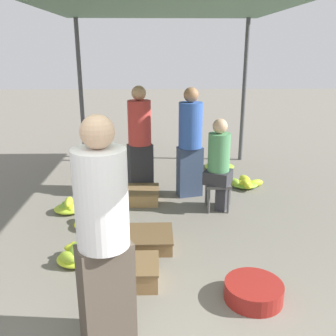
{
  "coord_description": "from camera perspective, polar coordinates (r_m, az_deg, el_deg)",
  "views": [
    {
      "loc": [
        -0.11,
        -1.52,
        2.18
      ],
      "look_at": [
        0.0,
        2.31,
        0.95
      ],
      "focal_mm": 40.0,
      "sensor_mm": 36.0,
      "label": 1
    }
  ],
  "objects": [
    {
      "name": "canopy_post_back_left",
      "position": [
        7.55,
        -13.13,
        11.07
      ],
      "size": [
        0.08,
        0.08,
        2.73
      ],
      "primitive_type": "cylinder",
      "color": "#4C4C51",
      "rests_on": "ground"
    },
    {
      "name": "canopy_post_back_right",
      "position": [
        7.6,
        11.5,
        11.21
      ],
      "size": [
        0.08,
        0.08,
        2.73
      ],
      "primitive_type": "cylinder",
      "color": "#4C4C51",
      "rests_on": "ground"
    },
    {
      "name": "vendor_foreground",
      "position": [
        2.75,
        -9.84,
        -9.7
      ],
      "size": [
        0.51,
        0.51,
        1.78
      ],
      "color": "#4C4238",
      "rests_on": "ground"
    },
    {
      "name": "stool",
      "position": [
        5.28,
        7.54,
        -3.02
      ],
      "size": [
        0.34,
        0.34,
        0.4
      ],
      "color": "#4C4C4C",
      "rests_on": "ground"
    },
    {
      "name": "vendor_seated",
      "position": [
        5.18,
        7.87,
        0.65
      ],
      "size": [
        0.45,
        0.45,
        1.3
      ],
      "color": "#2D2D33",
      "rests_on": "ground"
    },
    {
      "name": "basin_black",
      "position": [
        3.65,
        12.9,
        -17.85
      ],
      "size": [
        0.53,
        0.53,
        0.17
      ],
      "color": "maroon",
      "rests_on": "ground"
    },
    {
      "name": "banana_pile_left_0",
      "position": [
        4.21,
        -13.72,
        -12.65
      ],
      "size": [
        0.44,
        0.45,
        0.21
      ],
      "color": "#C3D229",
      "rests_on": "ground"
    },
    {
      "name": "banana_pile_left_1",
      "position": [
        5.42,
        -14.68,
        -5.72
      ],
      "size": [
        0.44,
        0.4,
        0.23
      ],
      "color": "#76B337",
      "rests_on": "ground"
    },
    {
      "name": "banana_pile_left_2",
      "position": [
        6.75,
        -8.84,
        -0.36
      ],
      "size": [
        0.53,
        0.51,
        0.27
      ],
      "color": "#A4C62F",
      "rests_on": "ground"
    },
    {
      "name": "banana_pile_left_3",
      "position": [
        4.92,
        -11.52,
        -8.22
      ],
      "size": [
        0.49,
        0.5,
        0.15
      ],
      "color": "yellow",
      "rests_on": "ground"
    },
    {
      "name": "banana_pile_right_0",
      "position": [
        7.17,
        7.71,
        0.66
      ],
      "size": [
        0.56,
        0.57,
        0.28
      ],
      "color": "#C2D229",
      "rests_on": "ground"
    },
    {
      "name": "banana_pile_right_1",
      "position": [
        6.26,
        11.67,
        -2.25
      ],
      "size": [
        0.63,
        0.47,
        0.19
      ],
      "color": "#B5CD2C",
      "rests_on": "ground"
    },
    {
      "name": "crate_near",
      "position": [
        3.79,
        -5.01,
        -15.52
      ],
      "size": [
        0.46,
        0.46,
        0.21
      ],
      "color": "olive",
      "rests_on": "ground"
    },
    {
      "name": "crate_mid",
      "position": [
        5.6,
        -4.07,
        -4.12
      ],
      "size": [
        0.52,
        0.52,
        0.19
      ],
      "color": "#9E7A4C",
      "rests_on": "ground"
    },
    {
      "name": "crate_far",
      "position": [
        4.39,
        -2.86,
        -10.81
      ],
      "size": [
        0.54,
        0.54,
        0.17
      ],
      "color": "brown",
      "rests_on": "ground"
    },
    {
      "name": "shopper_walking_mid",
      "position": [
        5.77,
        -4.32,
        4.5
      ],
      "size": [
        0.45,
        0.45,
        1.66
      ],
      "color": "#2D2D33",
      "rests_on": "ground"
    },
    {
      "name": "shopper_walking_far",
      "position": [
        5.6,
        3.4,
        4.08
      ],
      "size": [
        0.43,
        0.43,
        1.66
      ],
      "color": "#384766",
      "rests_on": "ground"
    }
  ]
}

